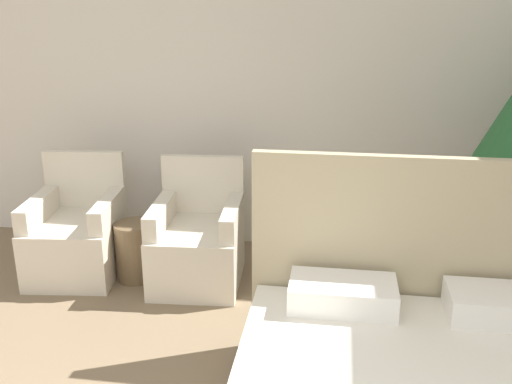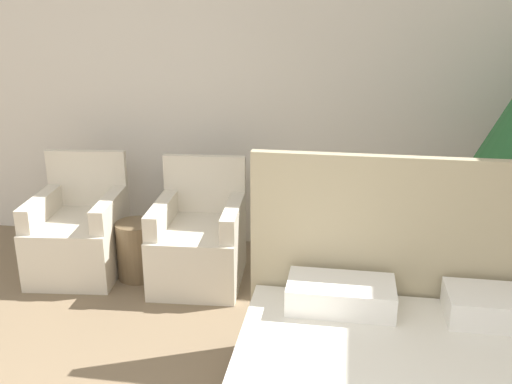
# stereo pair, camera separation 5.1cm
# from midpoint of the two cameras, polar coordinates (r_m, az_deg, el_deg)

# --- Properties ---
(wall_back) EXTENTS (10.00, 0.06, 2.90)m
(wall_back) POSITION_cam_midpoint_polar(r_m,az_deg,el_deg) (4.47, -0.20, 12.51)
(wall_back) COLOR silver
(wall_back) RESTS_ON ground_plane
(armchair_near_window_left) EXTENTS (0.68, 0.75, 0.85)m
(armchair_near_window_left) POSITION_cam_midpoint_polar(r_m,az_deg,el_deg) (4.39, -16.95, -4.34)
(armchair_near_window_left) COLOR beige
(armchair_near_window_left) RESTS_ON ground_plane
(armchair_near_window_right) EXTENTS (0.65, 0.72, 0.85)m
(armchair_near_window_right) POSITION_cam_midpoint_polar(r_m,az_deg,el_deg) (4.09, -5.38, -5.31)
(armchair_near_window_right) COLOR beige
(armchair_near_window_right) RESTS_ON ground_plane
(side_table) EXTENTS (0.29, 0.29, 0.42)m
(side_table) POSITION_cam_midpoint_polar(r_m,az_deg,el_deg) (4.22, -11.43, -5.71)
(side_table) COLOR brown
(side_table) RESTS_ON ground_plane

